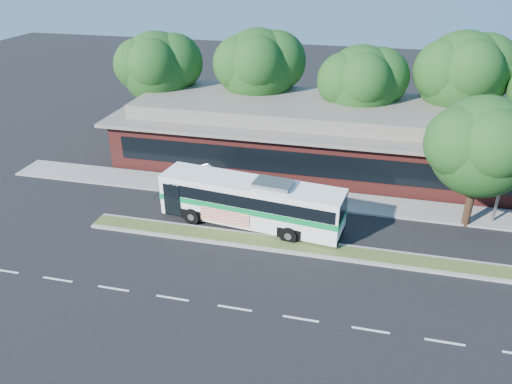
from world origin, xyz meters
TOP-DOWN VIEW (x-y plane):
  - ground at (0.00, 0.00)m, footprint 120.00×120.00m
  - median_strip at (0.00, 0.60)m, footprint 26.00×1.10m
  - sidewalk at (0.00, 6.40)m, footprint 44.00×2.60m
  - parking_lot at (-18.00, 10.00)m, footprint 14.00×12.00m
  - plaza_building at (0.00, 12.99)m, footprint 33.20×11.20m
  - lamp_post at (9.56, 6.00)m, footprint 0.93×0.18m
  - tree_bg_a at (-14.58, 15.14)m, footprint 6.47×5.80m
  - tree_bg_b at (-6.57, 16.14)m, footprint 6.69×6.00m
  - tree_bg_c at (1.40, 15.13)m, footprint 6.24×5.60m
  - tree_bg_d at (8.45, 16.15)m, footprint 6.91×6.20m
  - transit_bus at (-4.07, 2.39)m, footprint 10.82×3.62m
  - sedan at (-9.00, 8.74)m, footprint 5.13×2.75m
  - sidewalk_tree at (8.41, 5.43)m, footprint 6.20×5.56m

SIDE VIEW (x-z plane):
  - ground at x=0.00m, z-range 0.00..0.00m
  - parking_lot at x=-18.00m, z-range 0.00..0.01m
  - sidewalk at x=0.00m, z-range 0.00..0.12m
  - median_strip at x=0.00m, z-range 0.00..0.15m
  - sedan at x=-9.00m, z-range 0.00..1.41m
  - transit_bus at x=-4.07m, z-range 0.17..3.15m
  - plaza_building at x=0.00m, z-range -0.10..4.35m
  - lamp_post at x=9.56m, z-range 0.37..9.44m
  - sidewalk_tree at x=8.41m, z-range 1.19..8.85m
  - tree_bg_c at x=1.40m, z-range 1.46..9.72m
  - tree_bg_a at x=-14.58m, z-range 1.55..10.18m
  - tree_bg_b at x=-6.57m, z-range 1.64..10.64m
  - tree_bg_d at x=8.45m, z-range 1.73..11.10m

